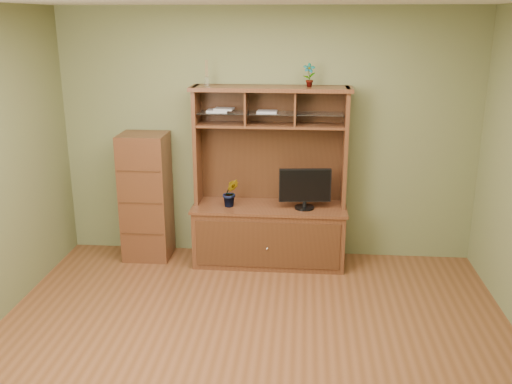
# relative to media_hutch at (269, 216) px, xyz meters

# --- Properties ---
(room) EXTENTS (4.54, 4.04, 2.74)m
(room) POSITION_rel_media_hutch_xyz_m (-0.04, -1.73, 0.83)
(room) COLOR brown
(room) RESTS_ON ground
(media_hutch) EXTENTS (1.66, 0.61, 1.90)m
(media_hutch) POSITION_rel_media_hutch_xyz_m (0.00, 0.00, 0.00)
(media_hutch) COLOR #422213
(media_hutch) RESTS_ON room
(monitor) EXTENTS (0.54, 0.21, 0.43)m
(monitor) POSITION_rel_media_hutch_xyz_m (0.37, -0.08, 0.35)
(monitor) COLOR black
(monitor) RESTS_ON media_hutch
(orchid_plant) EXTENTS (0.19, 0.16, 0.30)m
(orchid_plant) POSITION_rel_media_hutch_xyz_m (-0.41, -0.08, 0.28)
(orchid_plant) COLOR #3B5F20
(orchid_plant) RESTS_ON media_hutch
(top_plant) EXTENTS (0.13, 0.09, 0.24)m
(top_plant) POSITION_rel_media_hutch_xyz_m (0.39, 0.08, 1.50)
(top_plant) COLOR #346824
(top_plant) RESTS_ON media_hutch
(reed_diffuser) EXTENTS (0.05, 0.05, 0.26)m
(reed_diffuser) POSITION_rel_media_hutch_xyz_m (-0.66, 0.08, 1.48)
(reed_diffuser) COLOR silver
(reed_diffuser) RESTS_ON media_hutch
(magazines) EXTENTS (0.73, 0.17, 0.04)m
(magazines) POSITION_rel_media_hutch_xyz_m (-0.37, 0.08, 1.13)
(magazines) COLOR #B0B0B5
(magazines) RESTS_ON media_hutch
(side_cabinet) EXTENTS (0.50, 0.45, 1.40)m
(side_cabinet) POSITION_rel_media_hutch_xyz_m (-1.35, 0.03, 0.18)
(side_cabinet) COLOR #422213
(side_cabinet) RESTS_ON room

